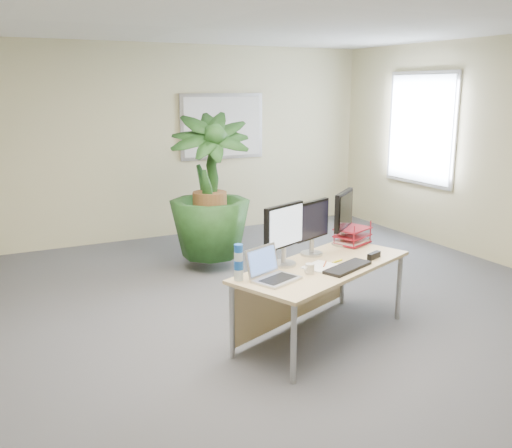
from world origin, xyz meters
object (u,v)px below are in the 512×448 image
monitor_left (284,231)px  monitor_right (312,224)px  laptop (271,272)px  desk (314,278)px  floor_plant (210,206)px

monitor_left → monitor_right: monitor_left is taller
laptop → desk: bearing=21.3°
monitor_right → laptop: (-0.64, -0.42, -0.22)m
monitor_left → desk: bearing=-13.3°
monitor_right → floor_plant: bearing=95.3°
floor_plant → monitor_right: (0.18, -1.94, 0.18)m
floor_plant → monitor_left: bearing=-95.3°
monitor_left → laptop: size_ratio=1.20×
monitor_right → laptop: monitor_right is taller
floor_plant → monitor_left: floor_plant is taller
floor_plant → monitor_right: size_ratio=3.08×
desk → floor_plant: floor_plant is taller
floor_plant → monitor_right: floor_plant is taller
monitor_left → monitor_right: bearing=22.3°
desk → floor_plant: 2.17m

